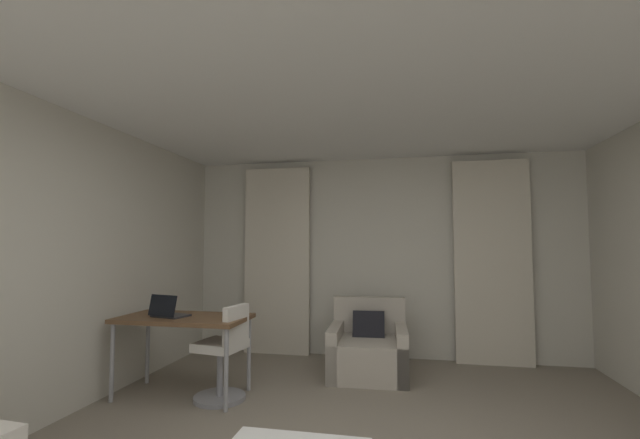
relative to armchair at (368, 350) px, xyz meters
The scene contains 9 objects.
wall_window 1.31m from the armchair, 83.58° to the left, with size 5.12×0.06×2.60m.
wall_left 3.46m from the armchair, 137.65° to the right, with size 0.06×6.12×2.60m.
ceiling 3.24m from the armchair, 87.66° to the right, with size 5.12×6.12×0.06m, color white.
curtain_left_panel 1.75m from the armchair, 152.22° to the left, with size 0.90×0.06×2.50m.
curtain_right_panel 1.89m from the armchair, 24.78° to the left, with size 0.90×0.06×2.50m.
armchair is the anchor object (origin of this frame).
desk 2.02m from the armchair, 149.36° to the right, with size 1.23×0.65×0.75m.
desk_chair 1.64m from the armchair, 140.69° to the right, with size 0.48×0.48×0.88m.
laptop 2.19m from the armchair, 149.33° to the right, with size 0.37×0.32×0.22m.
Camera 1 is at (0.30, -2.52, 1.43)m, focal length 23.29 mm.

